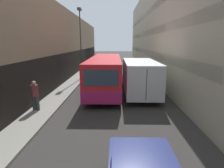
{
  "coord_description": "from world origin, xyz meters",
  "views": [
    {
      "loc": [
        0.02,
        0.21,
        4.16
      ],
      "look_at": [
        -0.2,
        11.04,
        1.6
      ],
      "focal_mm": 28.0,
      "sensor_mm": 36.0,
      "label": 1
    }
  ],
  "objects_px": {
    "box_truck": "(138,74)",
    "pedestrian": "(35,95)",
    "bus": "(106,72)",
    "panel_van": "(101,63)",
    "street_lamp": "(80,32)"
  },
  "relations": [
    {
      "from": "bus",
      "to": "pedestrian",
      "type": "distance_m",
      "value": 6.88
    },
    {
      "from": "bus",
      "to": "panel_van",
      "type": "bearing_deg",
      "value": 96.67
    },
    {
      "from": "bus",
      "to": "panel_van",
      "type": "relative_size",
      "value": 2.37
    },
    {
      "from": "panel_van",
      "to": "pedestrian",
      "type": "bearing_deg",
      "value": -98.07
    },
    {
      "from": "bus",
      "to": "box_truck",
      "type": "bearing_deg",
      "value": -16.62
    },
    {
      "from": "bus",
      "to": "pedestrian",
      "type": "xyz_separation_m",
      "value": [
        -3.95,
        -5.62,
        -0.42
      ]
    },
    {
      "from": "box_truck",
      "to": "pedestrian",
      "type": "bearing_deg",
      "value": -144.85
    },
    {
      "from": "bus",
      "to": "pedestrian",
      "type": "bearing_deg",
      "value": -125.11
    },
    {
      "from": "panel_van",
      "to": "box_truck",
      "type": "bearing_deg",
      "value": -71.91
    },
    {
      "from": "panel_van",
      "to": "street_lamp",
      "type": "xyz_separation_m",
      "value": [
        -1.59,
        -7.83,
        4.32
      ]
    },
    {
      "from": "bus",
      "to": "street_lamp",
      "type": "height_order",
      "value": "street_lamp"
    },
    {
      "from": "bus",
      "to": "box_truck",
      "type": "relative_size",
      "value": 1.29
    },
    {
      "from": "box_truck",
      "to": "pedestrian",
      "type": "distance_m",
      "value": 8.3
    },
    {
      "from": "bus",
      "to": "street_lamp",
      "type": "relative_size",
      "value": 1.39
    },
    {
      "from": "box_truck",
      "to": "street_lamp",
      "type": "xyz_separation_m",
      "value": [
        -5.85,
        5.2,
        3.81
      ]
    }
  ]
}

